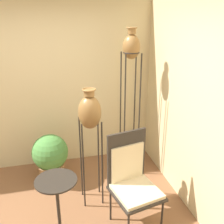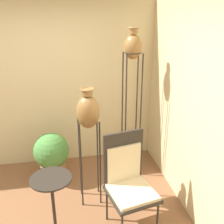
% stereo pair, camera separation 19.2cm
% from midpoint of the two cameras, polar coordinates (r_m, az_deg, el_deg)
% --- Properties ---
extents(wall_back, '(7.50, 0.06, 2.70)m').
position_cam_midpoint_polar(wall_back, '(4.17, -16.84, 5.85)').
color(wall_back, beige).
rests_on(wall_back, ground_plane).
extents(wall_right, '(0.06, 7.50, 2.70)m').
position_cam_midpoint_polar(wall_right, '(2.93, 19.05, -0.70)').
color(wall_right, beige).
rests_on(wall_right, ground_plane).
extents(vase_stand_tall, '(0.25, 0.25, 2.19)m').
position_cam_midpoint_polar(vase_stand_tall, '(3.69, 2.70, 12.32)').
color(vase_stand_tall, '#28231E').
rests_on(vase_stand_tall, ground_plane).
extents(vase_stand_medium, '(0.28, 0.28, 1.55)m').
position_cam_midpoint_polar(vase_stand_medium, '(3.14, -6.61, -0.52)').
color(vase_stand_medium, '#28231E').
rests_on(vase_stand_medium, ground_plane).
extents(chair, '(0.60, 0.60, 1.13)m').
position_cam_midpoint_polar(chair, '(3.07, 2.52, -14.17)').
color(chair, '#28231E').
rests_on(chair, ground_plane).
extents(side_table, '(0.44, 0.44, 0.77)m').
position_cam_midpoint_polar(side_table, '(2.97, -13.71, -17.65)').
color(side_table, '#28231E').
rests_on(side_table, ground_plane).
extents(potted_plant, '(0.52, 0.52, 0.73)m').
position_cam_midpoint_polar(potted_plant, '(4.00, -14.61, -9.42)').
color(potted_plant, olive).
rests_on(potted_plant, ground_plane).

